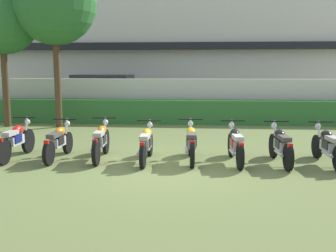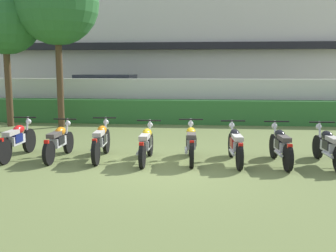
{
  "view_description": "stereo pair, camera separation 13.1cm",
  "coord_description": "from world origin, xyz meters",
  "px_view_note": "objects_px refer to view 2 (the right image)",
  "views": [
    {
      "loc": [
        0.74,
        -8.54,
        2.24
      ],
      "look_at": [
        0.0,
        0.93,
        0.81
      ],
      "focal_mm": 41.93,
      "sensor_mm": 36.0,
      "label": 1
    },
    {
      "loc": [
        0.87,
        -8.53,
        2.24
      ],
      "look_at": [
        0.0,
        0.93,
        0.81
      ],
      "focal_mm": 41.93,
      "sensor_mm": 36.0,
      "label": 2
    }
  ],
  "objects_px": {
    "motorcycle_in_row_5": "(191,143)",
    "motorcycle_in_row_8": "(328,146)",
    "motorcycle_in_row_2": "(59,141)",
    "motorcycle_in_row_6": "(235,144)",
    "tree_near_inspector": "(4,18)",
    "motorcycle_in_row_3": "(101,141)",
    "parked_car": "(109,95)",
    "motorcycle_in_row_1": "(17,140)",
    "motorcycle_in_row_4": "(146,143)",
    "motorcycle_in_row_7": "(281,145)",
    "tree_far_side": "(57,3)"
  },
  "relations": [
    {
      "from": "parked_car",
      "to": "tree_near_inspector",
      "type": "height_order",
      "value": "tree_near_inspector"
    },
    {
      "from": "motorcycle_in_row_5",
      "to": "motorcycle_in_row_7",
      "type": "distance_m",
      "value": 2.08
    },
    {
      "from": "motorcycle_in_row_5",
      "to": "motorcycle_in_row_3",
      "type": "bearing_deg",
      "value": 85.67
    },
    {
      "from": "motorcycle_in_row_8",
      "to": "tree_near_inspector",
      "type": "bearing_deg",
      "value": 60.0
    },
    {
      "from": "parked_car",
      "to": "motorcycle_in_row_4",
      "type": "bearing_deg",
      "value": -68.38
    },
    {
      "from": "motorcycle_in_row_3",
      "to": "motorcycle_in_row_5",
      "type": "height_order",
      "value": "motorcycle_in_row_3"
    },
    {
      "from": "tree_far_side",
      "to": "motorcycle_in_row_7",
      "type": "xyz_separation_m",
      "value": [
        7.15,
        -5.18,
        -4.09
      ]
    },
    {
      "from": "motorcycle_in_row_6",
      "to": "motorcycle_in_row_7",
      "type": "distance_m",
      "value": 1.04
    },
    {
      "from": "motorcycle_in_row_8",
      "to": "motorcycle_in_row_5",
      "type": "bearing_deg",
      "value": 85.12
    },
    {
      "from": "motorcycle_in_row_5",
      "to": "parked_car",
      "type": "bearing_deg",
      "value": 21.44
    },
    {
      "from": "motorcycle_in_row_3",
      "to": "motorcycle_in_row_6",
      "type": "xyz_separation_m",
      "value": [
        3.24,
        -0.13,
        -0.01
      ]
    },
    {
      "from": "motorcycle_in_row_5",
      "to": "motorcycle_in_row_8",
      "type": "xyz_separation_m",
      "value": [
        3.15,
        -0.08,
        -0.01
      ]
    },
    {
      "from": "tree_far_side",
      "to": "motorcycle_in_row_1",
      "type": "relative_size",
      "value": 3.11
    },
    {
      "from": "tree_far_side",
      "to": "motorcycle_in_row_5",
      "type": "distance_m",
      "value": 8.25
    },
    {
      "from": "motorcycle_in_row_3",
      "to": "motorcycle_in_row_6",
      "type": "height_order",
      "value": "motorcycle_in_row_3"
    },
    {
      "from": "parked_car",
      "to": "motorcycle_in_row_1",
      "type": "height_order",
      "value": "parked_car"
    },
    {
      "from": "motorcycle_in_row_5",
      "to": "motorcycle_in_row_8",
      "type": "relative_size",
      "value": 0.97
    },
    {
      "from": "parked_car",
      "to": "tree_far_side",
      "type": "distance_m",
      "value": 5.59
    },
    {
      "from": "tree_far_side",
      "to": "motorcycle_in_row_6",
      "type": "relative_size",
      "value": 3.22
    },
    {
      "from": "motorcycle_in_row_3",
      "to": "motorcycle_in_row_4",
      "type": "relative_size",
      "value": 1.05
    },
    {
      "from": "parked_car",
      "to": "motorcycle_in_row_1",
      "type": "xyz_separation_m",
      "value": [
        -0.07,
        -9.32,
        -0.48
      ]
    },
    {
      "from": "parked_car",
      "to": "motorcycle_in_row_8",
      "type": "xyz_separation_m",
      "value": [
        7.39,
        -9.35,
        -0.5
      ]
    },
    {
      "from": "motorcycle_in_row_2",
      "to": "motorcycle_in_row_5",
      "type": "distance_m",
      "value": 3.24
    },
    {
      "from": "motorcycle_in_row_3",
      "to": "motorcycle_in_row_5",
      "type": "xyz_separation_m",
      "value": [
        2.2,
        -0.04,
        -0.0
      ]
    },
    {
      "from": "tree_near_inspector",
      "to": "motorcycle_in_row_8",
      "type": "distance_m",
      "value": 11.99
    },
    {
      "from": "tree_near_inspector",
      "to": "motorcycle_in_row_5",
      "type": "distance_m",
      "value": 9.4
    },
    {
      "from": "tree_near_inspector",
      "to": "motorcycle_in_row_6",
      "type": "xyz_separation_m",
      "value": [
        8.12,
        -5.13,
        -3.58
      ]
    },
    {
      "from": "motorcycle_in_row_4",
      "to": "motorcycle_in_row_6",
      "type": "height_order",
      "value": "motorcycle_in_row_6"
    },
    {
      "from": "motorcycle_in_row_7",
      "to": "motorcycle_in_row_3",
      "type": "bearing_deg",
      "value": 84.17
    },
    {
      "from": "motorcycle_in_row_1",
      "to": "motorcycle_in_row_4",
      "type": "xyz_separation_m",
      "value": [
        3.25,
        -0.08,
        -0.02
      ]
    },
    {
      "from": "tree_far_side",
      "to": "motorcycle_in_row_2",
      "type": "distance_m",
      "value": 6.8
    },
    {
      "from": "motorcycle_in_row_6",
      "to": "motorcycle_in_row_8",
      "type": "height_order",
      "value": "motorcycle_in_row_6"
    },
    {
      "from": "parked_car",
      "to": "motorcycle_in_row_5",
      "type": "distance_m",
      "value": 10.2
    },
    {
      "from": "motorcycle_in_row_4",
      "to": "tree_near_inspector",
      "type": "bearing_deg",
      "value": 49.3
    },
    {
      "from": "motorcycle_in_row_1",
      "to": "motorcycle_in_row_4",
      "type": "distance_m",
      "value": 3.25
    },
    {
      "from": "tree_far_side",
      "to": "motorcycle_in_row_3",
      "type": "height_order",
      "value": "tree_far_side"
    },
    {
      "from": "motorcycle_in_row_1",
      "to": "motorcycle_in_row_5",
      "type": "bearing_deg",
      "value": -89.0
    },
    {
      "from": "motorcycle_in_row_2",
      "to": "motorcycle_in_row_7",
      "type": "bearing_deg",
      "value": -90.2
    },
    {
      "from": "tree_far_side",
      "to": "motorcycle_in_row_7",
      "type": "bearing_deg",
      "value": -35.9
    },
    {
      "from": "motorcycle_in_row_1",
      "to": "motorcycle_in_row_4",
      "type": "height_order",
      "value": "motorcycle_in_row_1"
    },
    {
      "from": "parked_car",
      "to": "motorcycle_in_row_6",
      "type": "xyz_separation_m",
      "value": [
        5.28,
        -9.35,
        -0.49
      ]
    },
    {
      "from": "motorcycle_in_row_7",
      "to": "parked_car",
      "type": "bearing_deg",
      "value": 30.18
    },
    {
      "from": "motorcycle_in_row_5",
      "to": "tree_far_side",
      "type": "bearing_deg",
      "value": 41.86
    },
    {
      "from": "motorcycle_in_row_6",
      "to": "tree_far_side",
      "type": "bearing_deg",
      "value": 45.73
    },
    {
      "from": "tree_near_inspector",
      "to": "motorcycle_in_row_5",
      "type": "bearing_deg",
      "value": -35.48
    },
    {
      "from": "motorcycle_in_row_3",
      "to": "motorcycle_in_row_8",
      "type": "relative_size",
      "value": 1.01
    },
    {
      "from": "motorcycle_in_row_1",
      "to": "motorcycle_in_row_6",
      "type": "height_order",
      "value": "motorcycle_in_row_1"
    },
    {
      "from": "motorcycle_in_row_3",
      "to": "motorcycle_in_row_5",
      "type": "relative_size",
      "value": 1.04
    },
    {
      "from": "motorcycle_in_row_2",
      "to": "motorcycle_in_row_6",
      "type": "relative_size",
      "value": 0.98
    },
    {
      "from": "motorcycle_in_row_1",
      "to": "motorcycle_in_row_2",
      "type": "relative_size",
      "value": 1.05
    }
  ]
}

